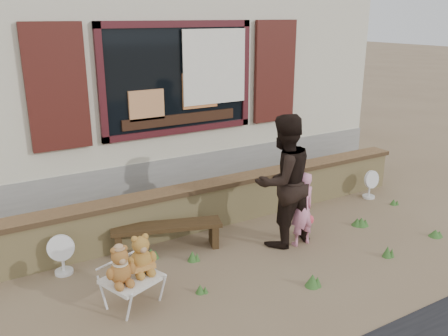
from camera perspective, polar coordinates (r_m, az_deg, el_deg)
ground at (r=6.34m, az=2.80°, el=-10.09°), size 80.00×80.00×0.00m
shopfront at (r=9.71m, az=-12.02°, el=11.80°), size 8.04×5.13×4.00m
brick_wall at (r=6.97m, az=-1.68°, el=-4.28°), size 7.10×0.36×0.67m
bench at (r=6.32m, az=-6.89°, el=-7.56°), size 1.46×0.73×0.37m
folding_chair at (r=5.25m, az=-11.00°, el=-13.07°), size 0.68×0.64×0.34m
teddy_bear_left at (r=5.05m, az=-12.39°, el=-11.28°), size 0.39×0.36×0.43m
teddy_bear_right at (r=5.20m, az=-9.98°, el=-10.07°), size 0.41×0.38×0.45m
child at (r=6.41m, az=9.37°, el=-4.90°), size 0.38×0.26×1.03m
adult at (r=6.28m, az=7.13°, el=-1.57°), size 0.91×0.74×1.79m
fan_left at (r=6.06m, az=-18.90°, el=-9.76°), size 0.33×0.22×0.52m
fan_right at (r=8.39m, az=17.13°, el=-1.86°), size 0.30×0.21×0.49m
grass_tufts at (r=6.45m, az=10.94°, el=-9.26°), size 5.35×1.72×0.16m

